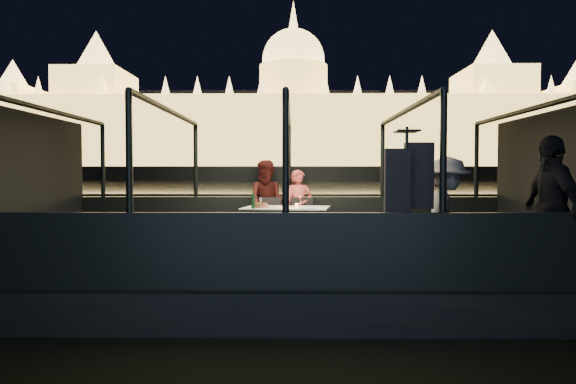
{
  "coord_description": "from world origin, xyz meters",
  "views": [
    {
      "loc": [
        0.09,
        -7.88,
        1.85
      ],
      "look_at": [
        0.0,
        0.4,
        1.55
      ],
      "focal_mm": 32.0,
      "sensor_mm": 36.0,
      "label": 1
    }
  ],
  "objects_px": {
    "chair_port_left": "(270,223)",
    "passenger_dark": "(551,214)",
    "dining_table_central": "(286,229)",
    "person_man_maroon": "(268,205)",
    "wine_bottle": "(253,200)",
    "passenger_stripe": "(447,212)",
    "coat_stand": "(406,211)",
    "person_woman_coral": "(299,205)",
    "chair_port_right": "(302,223)"
  },
  "relations": [
    {
      "from": "chair_port_left",
      "to": "passenger_dark",
      "type": "distance_m",
      "value": 4.73
    },
    {
      "from": "dining_table_central",
      "to": "person_man_maroon",
      "type": "relative_size",
      "value": 0.91
    },
    {
      "from": "person_man_maroon",
      "to": "wine_bottle",
      "type": "height_order",
      "value": "person_man_maroon"
    },
    {
      "from": "passenger_stripe",
      "to": "coat_stand",
      "type": "bearing_deg",
      "value": 150.64
    },
    {
      "from": "chair_port_left",
      "to": "coat_stand",
      "type": "height_order",
      "value": "coat_stand"
    },
    {
      "from": "chair_port_left",
      "to": "person_woman_coral",
      "type": "relative_size",
      "value": 0.63
    },
    {
      "from": "person_man_maroon",
      "to": "dining_table_central",
      "type": "bearing_deg",
      "value": -57.39
    },
    {
      "from": "passenger_dark",
      "to": "coat_stand",
      "type": "bearing_deg",
      "value": -88.59
    },
    {
      "from": "person_man_maroon",
      "to": "passenger_dark",
      "type": "height_order",
      "value": "passenger_dark"
    },
    {
      "from": "chair_port_left",
      "to": "person_man_maroon",
      "type": "xyz_separation_m",
      "value": [
        -0.05,
        0.27,
        0.3
      ]
    },
    {
      "from": "wine_bottle",
      "to": "passenger_dark",
      "type": "bearing_deg",
      "value": -30.05
    },
    {
      "from": "person_woman_coral",
      "to": "person_man_maroon",
      "type": "bearing_deg",
      "value": 169.95
    },
    {
      "from": "dining_table_central",
      "to": "person_man_maroon",
      "type": "xyz_separation_m",
      "value": [
        -0.36,
        0.72,
        0.36
      ]
    },
    {
      "from": "person_man_maroon",
      "to": "wine_bottle",
      "type": "bearing_deg",
      "value": -93.55
    },
    {
      "from": "dining_table_central",
      "to": "person_woman_coral",
      "type": "relative_size",
      "value": 1.02
    },
    {
      "from": "chair_port_left",
      "to": "passenger_dark",
      "type": "relative_size",
      "value": 0.49
    },
    {
      "from": "chair_port_right",
      "to": "dining_table_central",
      "type": "bearing_deg",
      "value": -126.51
    },
    {
      "from": "dining_table_central",
      "to": "passenger_stripe",
      "type": "bearing_deg",
      "value": -47.92
    },
    {
      "from": "chair_port_left",
      "to": "chair_port_right",
      "type": "bearing_deg",
      "value": -0.86
    },
    {
      "from": "coat_stand",
      "to": "passenger_stripe",
      "type": "bearing_deg",
      "value": 36.5
    },
    {
      "from": "person_woman_coral",
      "to": "passenger_dark",
      "type": "bearing_deg",
      "value": -57.48
    },
    {
      "from": "dining_table_central",
      "to": "chair_port_left",
      "type": "bearing_deg",
      "value": 124.82
    },
    {
      "from": "person_man_maroon",
      "to": "passenger_stripe",
      "type": "height_order",
      "value": "passenger_stripe"
    },
    {
      "from": "coat_stand",
      "to": "passenger_stripe",
      "type": "xyz_separation_m",
      "value": [
        0.62,
        0.46,
        -0.05
      ]
    },
    {
      "from": "chair_port_right",
      "to": "person_man_maroon",
      "type": "relative_size",
      "value": 0.56
    },
    {
      "from": "passenger_dark",
      "to": "chair_port_right",
      "type": "bearing_deg",
      "value": -139.59
    },
    {
      "from": "dining_table_central",
      "to": "wine_bottle",
      "type": "xyz_separation_m",
      "value": [
        -0.55,
        -0.4,
        0.53
      ]
    },
    {
      "from": "chair_port_left",
      "to": "person_woman_coral",
      "type": "distance_m",
      "value": 0.67
    },
    {
      "from": "coat_stand",
      "to": "passenger_dark",
      "type": "relative_size",
      "value": 1.04
    },
    {
      "from": "passenger_stripe",
      "to": "passenger_dark",
      "type": "distance_m",
      "value": 1.22
    },
    {
      "from": "chair_port_right",
      "to": "passenger_stripe",
      "type": "relative_size",
      "value": 0.57
    },
    {
      "from": "coat_stand",
      "to": "passenger_stripe",
      "type": "relative_size",
      "value": 1.22
    },
    {
      "from": "chair_port_left",
      "to": "passenger_dark",
      "type": "height_order",
      "value": "passenger_dark"
    },
    {
      "from": "coat_stand",
      "to": "person_woman_coral",
      "type": "distance_m",
      "value": 3.72
    },
    {
      "from": "dining_table_central",
      "to": "chair_port_right",
      "type": "distance_m",
      "value": 0.53
    },
    {
      "from": "dining_table_central",
      "to": "person_man_maroon",
      "type": "bearing_deg",
      "value": 116.59
    },
    {
      "from": "dining_table_central",
      "to": "chair_port_right",
      "type": "height_order",
      "value": "chair_port_right"
    },
    {
      "from": "person_woman_coral",
      "to": "passenger_dark",
      "type": "relative_size",
      "value": 0.78
    },
    {
      "from": "dining_table_central",
      "to": "coat_stand",
      "type": "xyz_separation_m",
      "value": [
        1.47,
        -2.78,
        0.51
      ]
    },
    {
      "from": "dining_table_central",
      "to": "person_woman_coral",
      "type": "bearing_deg",
      "value": 73.04
    },
    {
      "from": "dining_table_central",
      "to": "chair_port_right",
      "type": "bearing_deg",
      "value": 58.31
    },
    {
      "from": "coat_stand",
      "to": "passenger_dark",
      "type": "distance_m",
      "value": 1.81
    },
    {
      "from": "dining_table_central",
      "to": "coat_stand",
      "type": "relative_size",
      "value": 0.76
    },
    {
      "from": "passenger_dark",
      "to": "wine_bottle",
      "type": "height_order",
      "value": "passenger_dark"
    },
    {
      "from": "person_man_maroon",
      "to": "passenger_dark",
      "type": "bearing_deg",
      "value": -36.44
    },
    {
      "from": "coat_stand",
      "to": "person_man_maroon",
      "type": "height_order",
      "value": "coat_stand"
    },
    {
      "from": "chair_port_left",
      "to": "passenger_stripe",
      "type": "distance_m",
      "value": 3.69
    },
    {
      "from": "passenger_stripe",
      "to": "dining_table_central",
      "type": "bearing_deg",
      "value": 66.22
    },
    {
      "from": "passenger_dark",
      "to": "person_man_maroon",
      "type": "bearing_deg",
      "value": -136.49
    },
    {
      "from": "person_woman_coral",
      "to": "person_man_maroon",
      "type": "height_order",
      "value": "person_man_maroon"
    }
  ]
}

